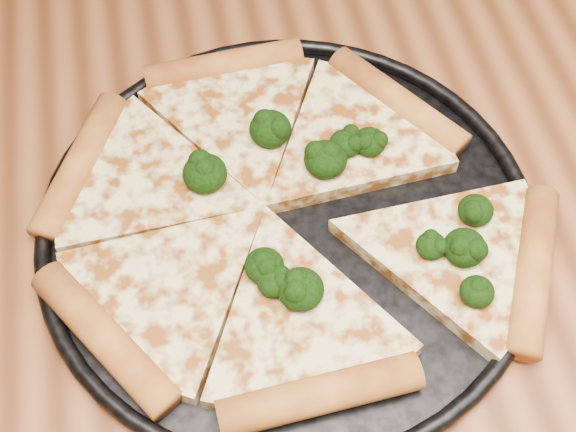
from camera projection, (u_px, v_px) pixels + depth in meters
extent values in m
cube|color=brown|center=(408.00, 244.00, 0.59)|extent=(1.20, 0.90, 0.04)
cylinder|color=black|center=(288.00, 226.00, 0.57)|extent=(0.35, 0.35, 0.01)
torus|color=black|center=(288.00, 220.00, 0.56)|extent=(0.37, 0.37, 0.01)
cylinder|color=#C87732|center=(397.00, 101.00, 0.61)|extent=(0.09, 0.12, 0.03)
cylinder|color=#C87732|center=(224.00, 66.00, 0.64)|extent=(0.13, 0.03, 0.03)
cylinder|color=#C87732|center=(80.00, 165.00, 0.58)|extent=(0.08, 0.13, 0.03)
cylinder|color=#C87732|center=(105.00, 338.00, 0.50)|extent=(0.09, 0.12, 0.03)
cylinder|color=#C87732|center=(320.00, 395.00, 0.48)|extent=(0.13, 0.03, 0.03)
cylinder|color=#C87732|center=(533.00, 269.00, 0.53)|extent=(0.08, 0.13, 0.03)
ellipsoid|color=black|center=(301.00, 289.00, 0.51)|extent=(0.03, 0.03, 0.02)
ellipsoid|color=black|center=(465.00, 248.00, 0.53)|extent=(0.03, 0.03, 0.02)
ellipsoid|color=black|center=(477.00, 292.00, 0.51)|extent=(0.02, 0.02, 0.02)
ellipsoid|color=black|center=(326.00, 159.00, 0.57)|extent=(0.03, 0.03, 0.02)
ellipsoid|color=black|center=(270.00, 129.00, 0.58)|extent=(0.03, 0.03, 0.02)
ellipsoid|color=black|center=(370.00, 142.00, 0.58)|extent=(0.03, 0.03, 0.02)
ellipsoid|color=black|center=(431.00, 246.00, 0.53)|extent=(0.02, 0.02, 0.02)
ellipsoid|color=black|center=(205.00, 173.00, 0.56)|extent=(0.03, 0.03, 0.02)
ellipsoid|color=black|center=(264.00, 266.00, 0.52)|extent=(0.03, 0.03, 0.02)
ellipsoid|color=black|center=(274.00, 281.00, 0.52)|extent=(0.02, 0.02, 0.02)
ellipsoid|color=black|center=(345.00, 144.00, 0.58)|extent=(0.02, 0.02, 0.02)
ellipsoid|color=black|center=(476.00, 210.00, 0.55)|extent=(0.03, 0.03, 0.02)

